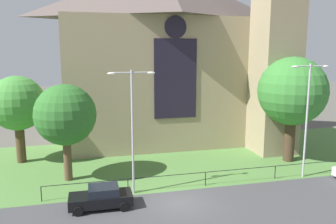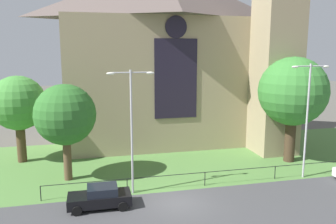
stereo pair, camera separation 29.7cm
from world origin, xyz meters
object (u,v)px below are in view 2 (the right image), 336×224
streetlamp_near (131,118)px  parked_car_black (100,197)px  streetlamp_far (308,108)px  church_building (171,53)px  tree_right_near (293,92)px  tree_left_far (18,104)px  tree_left_near (65,115)px

streetlamp_near → parked_car_black: bearing=-142.3°
streetlamp_far → parked_car_black: size_ratio=2.25×
church_building → tree_right_near: bearing=-49.3°
church_building → streetlamp_near: size_ratio=2.84×
streetlamp_far → tree_left_far: bearing=157.5°
tree_left_near → tree_right_near: (20.47, 0.16, 1.29)m
streetlamp_far → parked_car_black: (-16.82, -1.89, -5.17)m
tree_left_far → parked_car_black: 14.45m
tree_right_near → streetlamp_near: bearing=-165.3°
church_building → streetlamp_near: (-6.48, -14.76, -4.53)m
church_building → streetlamp_near: church_building is taller
streetlamp_far → tree_right_near: bearing=72.8°
parked_car_black → tree_left_far: bearing=-58.9°
streetlamp_near → tree_right_near: bearing=14.7°
church_building → tree_right_near: size_ratio=2.60×
church_building → streetlamp_far: size_ratio=2.74×
church_building → tree_left_far: size_ratio=3.15×
tree_left_near → streetlamp_far: (19.20, -3.94, 0.50)m
tree_right_near → tree_left_far: bearing=167.1°
tree_left_near → tree_left_far: bearing=127.7°
tree_right_near → streetlamp_far: bearing=-107.2°
tree_left_near → tree_right_near: 20.51m
tree_left_far → tree_left_near: size_ratio=1.04×
tree_left_far → streetlamp_near: size_ratio=0.90×
church_building → parked_car_black: bearing=-118.2°
tree_left_far → tree_right_near: bearing=-12.9°
tree_left_near → streetlamp_far: 19.61m
tree_left_far → parked_car_black: (6.92, -11.71, -4.88)m
church_building → streetlamp_far: church_building is taller
streetlamp_far → parked_car_black: 17.70m
tree_right_near → parked_car_black: tree_right_near is taller
tree_right_near → streetlamp_far: tree_right_near is taller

